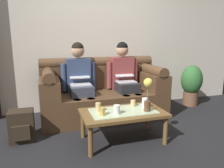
# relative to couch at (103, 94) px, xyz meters

# --- Properties ---
(ground_plane) EXTENTS (14.00, 14.00, 0.00)m
(ground_plane) POSITION_rel_couch_xyz_m (-0.00, -1.17, -0.38)
(ground_plane) COLOR black
(back_wall_patterned) EXTENTS (6.00, 0.12, 2.90)m
(back_wall_patterned) POSITION_rel_couch_xyz_m (-0.00, 0.53, 1.07)
(back_wall_patterned) COLOR beige
(back_wall_patterned) RESTS_ON ground_plane
(couch) EXTENTS (1.97, 0.88, 0.96)m
(couch) POSITION_rel_couch_xyz_m (0.00, 0.00, 0.00)
(couch) COLOR #513823
(couch) RESTS_ON ground_plane
(person_left) EXTENTS (0.56, 0.67, 1.22)m
(person_left) POSITION_rel_couch_xyz_m (-0.38, -0.00, 0.28)
(person_left) COLOR #383D4C
(person_left) RESTS_ON ground_plane
(person_right) EXTENTS (0.56, 0.67, 1.22)m
(person_right) POSITION_rel_couch_xyz_m (0.38, -0.00, 0.28)
(person_right) COLOR #232326
(person_right) RESTS_ON ground_plane
(coffee_table) EXTENTS (1.03, 0.58, 0.40)m
(coffee_table) POSITION_rel_couch_xyz_m (-0.00, -0.98, -0.03)
(coffee_table) COLOR brown
(coffee_table) RESTS_ON ground_plane
(flower_vase) EXTENTS (0.11, 0.11, 0.41)m
(flower_vase) POSITION_rel_couch_xyz_m (0.28, -1.08, 0.27)
(flower_vase) COLOR brown
(flower_vase) RESTS_ON coffee_table
(cup_near_left) EXTENTS (0.06, 0.06, 0.11)m
(cup_near_left) POSITION_rel_couch_xyz_m (-0.30, -0.91, 0.08)
(cup_near_left) COLOR #DBB77A
(cup_near_left) RESTS_ON coffee_table
(cup_near_right) EXTENTS (0.06, 0.06, 0.09)m
(cup_near_right) POSITION_rel_couch_xyz_m (-0.29, -1.06, 0.07)
(cup_near_right) COLOR gold
(cup_near_right) RESTS_ON coffee_table
(cup_far_center) EXTENTS (0.06, 0.06, 0.08)m
(cup_far_center) POSITION_rel_couch_xyz_m (0.19, -0.85, 0.07)
(cup_far_center) COLOR #DBB77A
(cup_far_center) RESTS_ON coffee_table
(cup_far_left) EXTENTS (0.08, 0.08, 0.11)m
(cup_far_left) POSITION_rel_couch_xyz_m (-0.11, -1.07, 0.08)
(cup_far_left) COLOR white
(cup_far_left) RESTS_ON coffee_table
(cup_far_right) EXTENTS (0.08, 0.08, 0.12)m
(cup_far_right) POSITION_rel_couch_xyz_m (0.31, -0.95, 0.09)
(cup_far_right) COLOR white
(cup_far_right) RESTS_ON coffee_table
(backpack_left) EXTENTS (0.30, 0.27, 0.40)m
(backpack_left) POSITION_rel_couch_xyz_m (-1.21, -0.60, -0.18)
(backpack_left) COLOR #2D2319
(backpack_left) RESTS_ON ground_plane
(potted_plant) EXTENTS (0.40, 0.40, 0.78)m
(potted_plant) POSITION_rel_couch_xyz_m (1.79, 0.05, 0.06)
(potted_plant) COLOR brown
(potted_plant) RESTS_ON ground_plane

